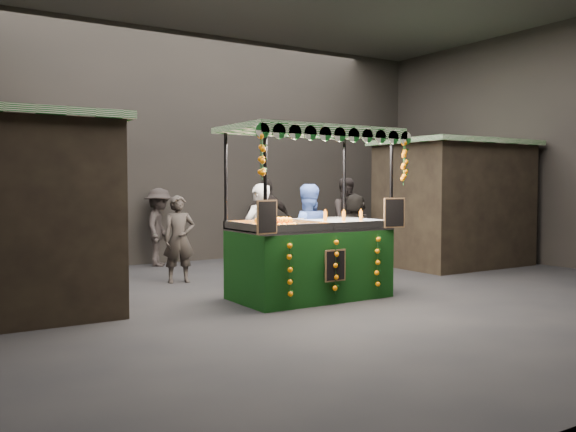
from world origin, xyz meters
TOP-DOWN VIEW (x-y plane):
  - ground at (0.00, 0.00)m, footprint 12.00×12.00m
  - market_hall at (0.00, 0.00)m, footprint 12.10×10.10m
  - neighbour_stall_right at (4.40, 1.50)m, footprint 3.00×2.20m
  - juice_stall at (-0.26, -0.04)m, footprint 2.60×1.53m
  - vendor_grey at (-0.49, 1.14)m, footprint 0.71×0.57m
  - vendor_blue at (0.20, 0.77)m, footprint 1.01×0.91m
  - shopper_0 at (-1.38, 2.37)m, footprint 0.61×0.46m
  - shopper_1 at (2.97, 3.24)m, footprint 0.99×0.82m
  - shopper_2 at (1.33, 4.00)m, footprint 1.15×0.79m
  - shopper_3 at (-0.92, 4.60)m, footprint 1.06×1.20m
  - shopper_5 at (2.63, 2.56)m, footprint 1.09×1.43m

SIDE VIEW (x-z plane):
  - ground at x=0.00m, z-range 0.00..0.00m
  - shopper_0 at x=-1.38m, z-range 0.00..1.50m
  - shopper_5 at x=2.63m, z-range 0.00..1.50m
  - juice_stall at x=-0.26m, z-range -0.48..2.04m
  - shopper_3 at x=-0.92m, z-range 0.00..1.62m
  - vendor_blue at x=0.20m, z-range 0.00..1.70m
  - vendor_grey at x=-0.49m, z-range 0.00..1.70m
  - shopper_2 at x=1.33m, z-range 0.00..1.81m
  - shopper_1 at x=2.97m, z-range 0.00..1.84m
  - neighbour_stall_right at x=4.40m, z-range 0.01..2.61m
  - market_hall at x=0.00m, z-range 0.86..5.91m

